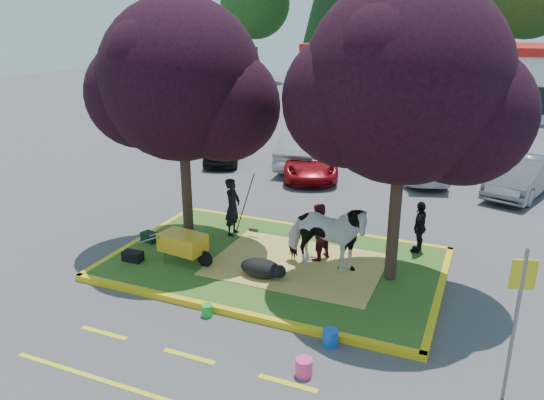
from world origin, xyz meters
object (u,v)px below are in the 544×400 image
at_px(cow, 326,236).
at_px(car_black, 223,148).
at_px(sign_post, 518,309).
at_px(car_silver, 306,149).
at_px(wheelbarrow, 183,243).
at_px(bucket_green, 207,310).
at_px(handler, 233,207).
at_px(bucket_blue, 330,338).
at_px(bucket_pink, 304,367).
at_px(calf, 261,268).

height_order(cow, car_black, cow).
bearing_deg(sign_post, car_silver, 104.60).
bearing_deg(wheelbarrow, bucket_green, -39.74).
height_order(handler, car_silver, handler).
distance_m(bucket_green, bucket_blue, 2.74).
bearing_deg(handler, bucket_blue, -135.89).
bearing_deg(car_silver, bucket_blue, 106.35).
relative_size(bucket_green, car_black, 0.07).
height_order(wheelbarrow, sign_post, sign_post).
relative_size(bucket_pink, car_black, 0.09).
distance_m(sign_post, car_black, 16.66).
distance_m(wheelbarrow, bucket_pink, 5.18).
bearing_deg(sign_post, bucket_pink, 174.68).
distance_m(handler, car_silver, 8.33).
bearing_deg(calf, cow, 55.06).
relative_size(calf, car_silver, 0.22).
xyz_separation_m(bucket_green, bucket_blue, (2.74, 0.00, 0.04)).
bearing_deg(car_black, cow, -70.99).
bearing_deg(bucket_green, wheelbarrow, 133.07).
bearing_deg(cow, calf, 126.58).
relative_size(wheelbarrow, bucket_green, 7.96).
bearing_deg(wheelbarrow, calf, 8.50).
xyz_separation_m(cow, sign_post, (4.13, -3.15, 0.68)).
bearing_deg(car_black, bucket_green, -85.04).
bearing_deg(sign_post, cow, 124.97).
relative_size(bucket_green, bucket_pink, 0.78).
bearing_deg(bucket_green, sign_post, -3.51).
xyz_separation_m(bucket_green, car_silver, (-2.12, 12.27, 0.63)).
distance_m(sign_post, car_silver, 14.97).
xyz_separation_m(cow, bucket_blue, (1.01, -2.79, -0.88)).
height_order(handler, bucket_pink, handler).
bearing_deg(car_silver, calf, 98.50).
relative_size(cow, sign_post, 0.77).
relative_size(calf, wheelbarrow, 0.50).
xyz_separation_m(cow, calf, (-1.30, -0.94, -0.67)).
height_order(bucket_green, car_silver, car_silver).
xyz_separation_m(sign_post, car_silver, (-7.98, 12.63, -0.96)).
height_order(cow, calf, cow).
distance_m(bucket_green, bucket_pink, 2.80).
bearing_deg(handler, car_silver, 2.94).
distance_m(calf, bucket_blue, 2.97).
bearing_deg(wheelbarrow, car_silver, 99.56).
relative_size(sign_post, bucket_green, 10.67).
xyz_separation_m(wheelbarrow, car_black, (-4.06, 9.74, -0.06)).
distance_m(calf, bucket_green, 1.92).
xyz_separation_m(wheelbarrow, bucket_green, (1.69, -1.80, -0.55)).
height_order(bucket_blue, car_silver, car_silver).
xyz_separation_m(handler, car_silver, (-0.72, 8.29, -0.22)).
distance_m(wheelbarrow, bucket_blue, 4.81).
distance_m(handler, car_black, 8.73).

